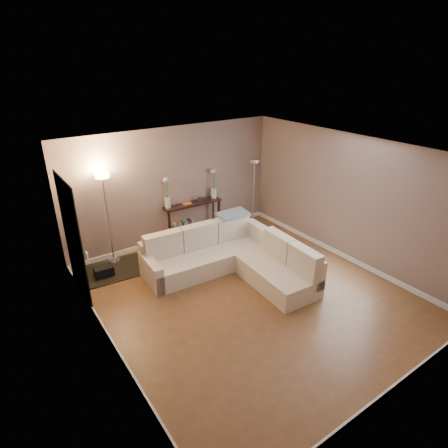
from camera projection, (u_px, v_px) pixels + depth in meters
floor at (249, 294)px, 6.78m from camera, size 5.00×5.50×0.01m
ceiling at (254, 152)px, 5.70m from camera, size 5.00×5.50×0.01m
wall_back at (174, 186)px, 8.30m from camera, size 5.00×0.02×2.60m
wall_front at (405, 316)px, 4.17m from camera, size 5.00×0.02×2.60m
wall_left at (102, 276)px, 4.94m from camera, size 0.02×5.50×2.60m
wall_right at (349, 199)px, 7.54m from camera, size 0.02×5.50×2.60m
baseboard_back at (177, 237)px, 8.80m from camera, size 5.00×0.03×0.10m
baseboard_front at (383, 395)px, 4.71m from camera, size 5.00×0.03×0.10m
baseboard_left at (116, 348)px, 5.47m from camera, size 0.03×5.50×0.10m
baseboard_right at (340, 254)px, 8.04m from camera, size 0.03×5.50×0.10m
doorway at (73, 240)px, 6.31m from camera, size 0.02×1.20×2.20m
switch_plate at (87, 256)px, 5.63m from camera, size 0.02×0.08×0.12m
sectional_sofa at (231, 257)px, 7.34m from camera, size 2.58×2.58×0.89m
throw_blanket at (233, 214)px, 7.78m from camera, size 0.64×0.38×0.09m
console_table at (189, 218)px, 8.71m from camera, size 1.41×0.45×0.86m
leaning_mirror at (187, 185)px, 8.57m from camera, size 0.99×0.10×0.77m
table_decor at (192, 203)px, 8.55m from camera, size 0.59×0.14×0.14m
flower_vase_left at (167, 195)px, 8.19m from camera, size 0.16×0.14×0.74m
flower_vase_right at (214, 186)px, 8.75m from camera, size 0.16×0.14×0.74m
floor_lamp_lit at (106, 201)px, 7.29m from camera, size 0.29×0.29×1.92m
floor_lamp_unlit at (254, 179)px, 9.03m from camera, size 0.27×0.27×1.71m
charcoal_rug at (114, 270)px, 7.51m from camera, size 1.33×1.04×0.02m
black_bag at (104, 272)px, 7.30m from camera, size 0.37×0.28×0.23m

